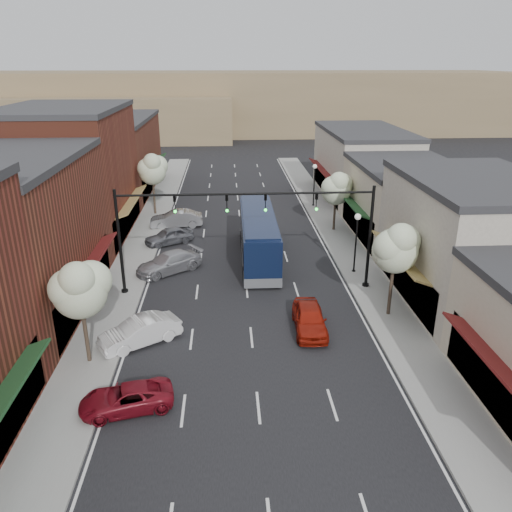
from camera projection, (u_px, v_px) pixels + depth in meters
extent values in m
plane|color=black|center=(253.00, 357.00, 25.71)|extent=(160.00, 160.00, 0.00)
cube|color=gray|center=(143.00, 239.00, 42.40)|extent=(2.80, 73.00, 0.15)
cube|color=gray|center=(338.00, 235.00, 43.33)|extent=(2.80, 73.00, 0.15)
cube|color=gray|center=(160.00, 239.00, 42.48)|extent=(0.25, 73.00, 0.17)
cube|color=gray|center=(322.00, 236.00, 43.26)|extent=(0.25, 73.00, 0.17)
cube|color=brown|center=(1.00, 242.00, 28.85)|extent=(9.00, 14.00, 9.00)
cube|color=black|center=(81.00, 285.00, 30.14)|extent=(0.60, 11.90, 2.60)
cube|color=#5B1514|center=(92.00, 262.00, 29.64)|extent=(1.07, 9.80, 0.49)
cube|color=brown|center=(69.00, 176.00, 41.57)|extent=(9.00, 14.00, 10.50)
cube|color=#2D2D30|center=(60.00, 108.00, 39.58)|extent=(9.20, 14.10, 0.40)
cube|color=black|center=(124.00, 217.00, 43.14)|extent=(0.60, 11.90, 2.60)
cube|color=#A18849|center=(132.00, 200.00, 42.64)|extent=(1.07, 9.80, 0.49)
cube|color=brown|center=(111.00, 157.00, 56.89)|extent=(9.00, 18.00, 8.00)
cube|color=#2D2D30|center=(107.00, 119.00, 55.35)|extent=(9.20, 18.10, 0.40)
cube|color=black|center=(150.00, 177.00, 58.00)|extent=(0.60, 15.30, 2.60)
cube|color=#1A4220|center=(156.00, 164.00, 57.50)|extent=(1.07, 12.60, 0.49)
cube|color=black|center=(511.00, 398.00, 20.11)|extent=(0.60, 10.20, 2.60)
cube|color=#5B1514|center=(498.00, 367.00, 19.52)|extent=(1.07, 8.40, 0.49)
cube|color=#BFB5A3|center=(472.00, 244.00, 30.68)|extent=(8.00, 12.00, 7.50)
cube|color=#2D2D30|center=(482.00, 181.00, 29.23)|extent=(8.20, 12.10, 0.40)
cube|color=black|center=(409.00, 277.00, 31.26)|extent=(0.60, 10.20, 2.60)
cube|color=#A18849|center=(399.00, 255.00, 30.67)|extent=(1.07, 8.40, 0.49)
cube|color=beige|center=(405.00, 203.00, 42.10)|extent=(8.00, 12.00, 6.00)
cube|color=#2D2D30|center=(409.00, 166.00, 40.92)|extent=(8.20, 12.10, 0.40)
cube|color=black|center=(360.00, 220.00, 42.40)|extent=(0.60, 10.20, 2.60)
cube|color=#1A4220|center=(352.00, 203.00, 41.81)|extent=(1.07, 8.40, 0.49)
cube|color=#BFB5A3|center=(362.00, 165.00, 54.92)|extent=(8.00, 16.00, 7.00)
cube|color=#2D2D30|center=(365.00, 131.00, 53.56)|extent=(8.20, 16.10, 0.40)
cube|color=black|center=(328.00, 182.00, 55.41)|extent=(0.60, 13.60, 2.60)
cube|color=#5B1514|center=(322.00, 169.00, 54.81)|extent=(1.07, 11.20, 0.49)
cube|color=#7A6647|center=(231.00, 101.00, 107.10)|extent=(120.00, 30.00, 12.00)
cube|color=#7A6647|center=(101.00, 118.00, 95.31)|extent=(50.00, 20.00, 8.00)
cylinder|color=black|center=(365.00, 286.00, 33.53)|extent=(0.44, 0.44, 0.30)
cylinder|color=black|center=(370.00, 239.00, 32.30)|extent=(0.20, 0.20, 7.00)
cylinder|color=black|center=(310.00, 193.00, 30.95)|extent=(8.00, 0.14, 0.14)
imported|color=black|center=(316.00, 202.00, 31.19)|extent=(0.18, 0.46, 1.10)
sphere|color=#19E533|center=(316.00, 209.00, 31.23)|extent=(0.18, 0.18, 0.18)
imported|color=black|center=(265.00, 203.00, 31.01)|extent=(0.18, 0.46, 1.10)
sphere|color=#19E533|center=(266.00, 210.00, 31.05)|extent=(0.18, 0.18, 0.18)
cylinder|color=black|center=(125.00, 292.00, 32.65)|extent=(0.44, 0.44, 0.30)
cylinder|color=black|center=(120.00, 244.00, 31.42)|extent=(0.20, 0.20, 7.00)
cylinder|color=black|center=(181.00, 195.00, 30.50)|extent=(8.00, 0.14, 0.14)
imported|color=black|center=(175.00, 204.00, 30.70)|extent=(0.18, 0.46, 1.10)
sphere|color=#19E533|center=(175.00, 212.00, 30.74)|extent=(0.18, 0.18, 0.18)
imported|color=black|center=(227.00, 204.00, 30.88)|extent=(0.18, 0.46, 1.10)
sphere|color=#19E533|center=(227.00, 211.00, 30.92)|extent=(0.18, 0.18, 0.18)
cylinder|color=#47382B|center=(391.00, 288.00, 29.21)|extent=(0.20, 0.20, 3.71)
sphere|color=beige|center=(395.00, 251.00, 28.36)|extent=(2.60, 2.60, 2.60)
sphere|color=beige|center=(403.00, 241.00, 28.49)|extent=(2.00, 2.00, 2.00)
sphere|color=beige|center=(390.00, 247.00, 27.93)|extent=(1.90, 1.90, 1.90)
sphere|color=beige|center=(401.00, 238.00, 27.56)|extent=(1.70, 1.70, 1.70)
cylinder|color=#47382B|center=(335.00, 213.00, 44.14)|extent=(0.20, 0.20, 3.33)
sphere|color=beige|center=(336.00, 190.00, 43.38)|extent=(2.60, 2.60, 2.60)
sphere|color=beige|center=(341.00, 184.00, 43.53)|extent=(2.00, 2.00, 2.00)
sphere|color=beige|center=(332.00, 187.00, 42.96)|extent=(1.90, 1.90, 1.90)
sphere|color=beige|center=(339.00, 182.00, 42.61)|extent=(1.70, 1.70, 1.70)
cylinder|color=#47382B|center=(86.00, 332.00, 24.61)|extent=(0.20, 0.20, 3.52)
sphere|color=beige|center=(80.00, 292.00, 23.80)|extent=(2.60, 2.60, 2.60)
sphere|color=beige|center=(91.00, 281.00, 23.95)|extent=(2.00, 2.00, 2.00)
sphere|color=beige|center=(69.00, 289.00, 23.38)|extent=(1.90, 1.90, 1.90)
sphere|color=beige|center=(77.00, 280.00, 23.02)|extent=(1.70, 1.70, 1.70)
cylinder|color=#47382B|center=(154.00, 196.00, 48.70)|extent=(0.20, 0.20, 3.84)
sphere|color=beige|center=(152.00, 171.00, 47.82)|extent=(2.60, 2.60, 2.60)
sphere|color=beige|center=(158.00, 166.00, 47.95)|extent=(2.00, 2.00, 2.00)
sphere|color=beige|center=(147.00, 168.00, 47.39)|extent=(1.90, 1.90, 1.90)
sphere|color=beige|center=(152.00, 162.00, 47.01)|extent=(1.70, 1.70, 1.70)
cylinder|color=black|center=(354.00, 272.00, 35.86)|extent=(0.28, 0.28, 0.20)
cylinder|color=black|center=(355.00, 247.00, 35.16)|extent=(0.12, 0.12, 4.00)
sphere|color=white|center=(358.00, 217.00, 34.35)|extent=(0.44, 0.44, 0.44)
cylinder|color=black|center=(313.00, 206.00, 52.11)|extent=(0.28, 0.28, 0.20)
cylinder|color=black|center=(314.00, 188.00, 51.42)|extent=(0.12, 0.12, 4.00)
sphere|color=white|center=(315.00, 166.00, 50.60)|extent=(0.44, 0.44, 0.44)
cube|color=#0C1733|center=(258.00, 235.00, 37.82)|extent=(2.63, 11.66, 2.94)
cube|color=#595B60|center=(258.00, 252.00, 38.33)|extent=(2.65, 11.68, 0.68)
cube|color=black|center=(258.00, 230.00, 37.67)|extent=(2.68, 10.73, 1.07)
cube|color=#0C1733|center=(258.00, 216.00, 37.26)|extent=(2.42, 11.19, 0.24)
cube|color=black|center=(263.00, 255.00, 32.24)|extent=(2.02, 0.10, 1.16)
cylinder|color=black|center=(245.00, 274.00, 34.50)|extent=(0.32, 1.01, 1.01)
cylinder|color=black|center=(278.00, 273.00, 34.61)|extent=(0.32, 1.01, 1.01)
cylinder|color=black|center=(242.00, 237.00, 41.71)|extent=(0.32, 1.01, 1.01)
cylinder|color=black|center=(270.00, 236.00, 41.82)|extent=(0.32, 1.01, 1.01)
cylinder|color=black|center=(243.00, 242.00, 40.45)|extent=(0.32, 1.01, 1.01)
cylinder|color=black|center=(271.00, 242.00, 40.55)|extent=(0.32, 1.01, 1.01)
imported|color=maroon|center=(310.00, 319.00, 28.04)|extent=(1.89, 4.40, 1.48)
imported|color=maroon|center=(126.00, 398.00, 21.71)|extent=(4.37, 2.73, 1.13)
imported|color=silver|center=(140.00, 332.00, 26.71)|extent=(4.52, 3.65, 1.45)
imported|color=#A6A6AC|center=(169.00, 263.00, 35.84)|extent=(5.18, 4.51, 1.43)
imported|color=slate|center=(169.00, 236.00, 41.32)|extent=(4.33, 3.44, 1.38)
imported|color=#949599|center=(176.00, 219.00, 45.47)|extent=(4.86, 2.15, 1.55)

